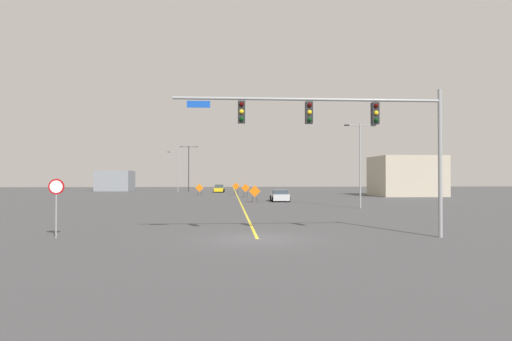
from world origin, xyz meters
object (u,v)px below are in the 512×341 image
at_px(street_lamp_near_left, 189,165).
at_px(car_yellow_distant, 219,189).
at_px(stop_sign, 56,196).
at_px(construction_sign_right_shoulder, 236,187).
at_px(street_lamp_mid_left, 360,158).
at_px(traffic_signal_assembly, 347,124).
at_px(construction_sign_median_near, 255,192).
at_px(construction_sign_median_far, 246,189).
at_px(car_silver_mid, 280,196).
at_px(construction_sign_right_lane, 199,188).
at_px(street_lamp_far_left, 177,169).

bearing_deg(street_lamp_near_left, car_yellow_distant, -38.26).
height_order(stop_sign, construction_sign_right_shoulder, stop_sign).
distance_m(stop_sign, street_lamp_mid_left, 27.75).
xyz_separation_m(traffic_signal_assembly, construction_sign_median_near, (-2.67, 28.92, -4.29)).
distance_m(street_lamp_mid_left, construction_sign_median_far, 23.18).
xyz_separation_m(traffic_signal_assembly, street_lamp_near_left, (-13.67, 66.75, -0.17)).
relative_size(construction_sign_median_far, car_silver_mid, 0.45).
xyz_separation_m(stop_sign, construction_sign_median_far, (10.72, 38.95, -0.75)).
xyz_separation_m(street_lamp_near_left, construction_sign_right_lane, (3.44, -19.39, -4.19)).
bearing_deg(construction_sign_right_lane, construction_sign_median_near, -67.71).
xyz_separation_m(street_lamp_far_left, construction_sign_median_near, (12.71, -32.60, -3.10)).
bearing_deg(car_silver_mid, construction_sign_right_lane, 123.22).
bearing_deg(construction_sign_median_far, car_yellow_distant, 100.74).
relative_size(street_lamp_near_left, car_silver_mid, 2.05).
bearing_deg(street_lamp_near_left, construction_sign_median_near, -73.78).
bearing_deg(construction_sign_median_far, construction_sign_median_near, -86.78).
relative_size(street_lamp_mid_left, construction_sign_right_lane, 4.25).
height_order(construction_sign_median_far, car_yellow_distant, construction_sign_median_far).
distance_m(stop_sign, street_lamp_far_left, 60.62).
relative_size(car_silver_mid, car_yellow_distant, 1.03).
height_order(construction_sign_median_near, construction_sign_right_shoulder, construction_sign_right_shoulder).
bearing_deg(car_yellow_distant, construction_sign_right_lane, -100.88).
xyz_separation_m(street_lamp_mid_left, street_lamp_far_left, (-22.05, 42.25, -0.36)).
bearing_deg(car_silver_mid, construction_sign_median_far, 112.95).
distance_m(street_lamp_far_left, construction_sign_right_lane, 15.39).
xyz_separation_m(street_lamp_far_left, car_silver_mid, (15.86, -30.51, -3.65)).
bearing_deg(car_yellow_distant, stop_sign, -96.15).
height_order(stop_sign, street_lamp_near_left, street_lamp_near_left).
bearing_deg(car_silver_mid, stop_sign, -115.75).
height_order(street_lamp_mid_left, street_lamp_far_left, street_lamp_mid_left).
height_order(street_lamp_far_left, construction_sign_right_lane, street_lamp_far_left).
bearing_deg(construction_sign_median_near, street_lamp_near_left, 106.22).
relative_size(stop_sign, street_lamp_far_left, 0.37).
height_order(construction_sign_right_lane, construction_sign_median_far, construction_sign_median_far).
bearing_deg(construction_sign_right_lane, construction_sign_median_far, -47.04).
xyz_separation_m(stop_sign, construction_sign_right_shoulder, (9.54, 48.41, -0.73)).
relative_size(street_lamp_far_left, car_silver_mid, 1.75).
xyz_separation_m(street_lamp_near_left, construction_sign_right_shoulder, (9.21, -17.38, -4.06)).
bearing_deg(construction_sign_right_lane, street_lamp_near_left, 100.07).
height_order(stop_sign, street_lamp_mid_left, street_lamp_mid_left).
distance_m(stop_sign, construction_sign_median_near, 30.19).
xyz_separation_m(construction_sign_right_shoulder, construction_sign_median_far, (1.18, -9.46, -0.02)).
relative_size(stop_sign, construction_sign_right_lane, 1.53).
distance_m(street_lamp_mid_left, construction_sign_right_lane, 32.98).
relative_size(street_lamp_near_left, construction_sign_median_far, 4.60).
height_order(construction_sign_median_near, car_yellow_distant, construction_sign_median_near).
bearing_deg(street_lamp_far_left, car_silver_mid, -62.53).
height_order(traffic_signal_assembly, street_lamp_far_left, street_lamp_far_left).
distance_m(construction_sign_median_near, car_silver_mid, 3.82).
bearing_deg(construction_sign_right_shoulder, car_yellow_distant, 103.43).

